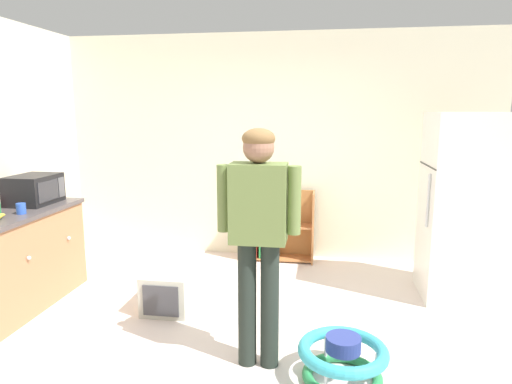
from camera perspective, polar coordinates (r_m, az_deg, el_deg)
The scene contains 9 objects.
ground_plane at distance 3.58m, azimuth -1.81°, elevation -19.66°, with size 12.00×12.00×0.00m, color silver.
back_wall at distance 5.42m, azimuth 2.65°, elevation 5.73°, with size 5.20×0.06×2.70m, color beige.
refrigerator at distance 4.64m, azimuth 25.13°, elevation -1.79°, with size 0.73×0.68×1.78m.
bookshelf at distance 5.40m, azimuth 2.59°, elevation -4.78°, with size 0.80×0.28×0.85m.
standing_person at distance 3.02m, azimuth 0.32°, elevation -4.40°, with size 0.57×0.22×1.68m.
baby_walker at distance 3.21m, azimuth 11.09°, elevation -20.37°, with size 0.60×0.60×0.32m.
pet_carrier at distance 4.24m, azimuth -10.84°, elevation -12.11°, with size 0.42×0.55×0.36m.
microwave at distance 4.81m, azimuth -26.63°, elevation 0.30°, with size 0.37×0.48×0.28m.
blue_cup at distance 4.40m, azimuth -27.97°, elevation -1.89°, with size 0.08×0.08×0.10m, color blue.
Camera 1 is at (0.58, -3.04, 1.79)m, focal length 31.11 mm.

